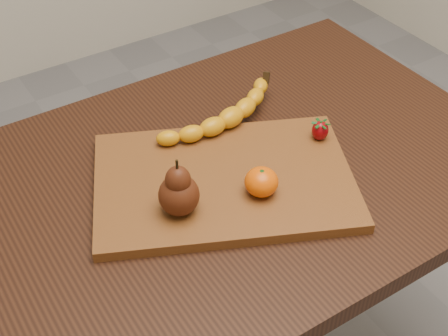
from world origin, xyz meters
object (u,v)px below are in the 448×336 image
table (240,202)px  cutting_board (224,181)px  mandarin (261,182)px  pear (178,186)px

table → cutting_board: (-0.06, -0.03, 0.11)m
cutting_board → mandarin: mandarin is taller
cutting_board → table: bearing=53.9°
cutting_board → mandarin: bearing=-40.8°
table → pear: bearing=-159.1°
table → pear: (-0.16, -0.06, 0.17)m
cutting_board → mandarin: 0.08m
table → mandarin: (-0.03, -0.10, 0.14)m
cutting_board → mandarin: size_ratio=7.81×
mandarin → pear: bearing=164.6°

